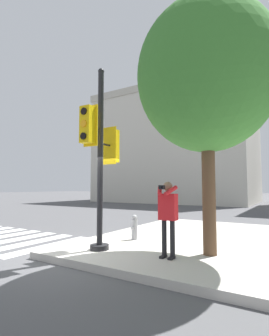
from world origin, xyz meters
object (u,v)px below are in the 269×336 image
person_photographer (168,212)px  street_tree (206,77)px  traffic_signal_pole (100,153)px  fire_hydrant (134,227)px

person_photographer → street_tree: street_tree is taller
traffic_signal_pole → street_tree: street_tree is taller
person_photographer → fire_hydrant: 2.27m
street_tree → fire_hydrant: size_ratio=8.36×
person_photographer → fire_hydrant: bearing=141.9°
traffic_signal_pole → person_photographer: bearing=6.0°
street_tree → fire_hydrant: bearing=166.2°
street_tree → fire_hydrant: (-2.43, 0.60, -3.87)m
traffic_signal_pole → person_photographer: (1.79, 0.19, -1.44)m
traffic_signal_pole → fire_hydrant: traffic_signal_pole is taller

